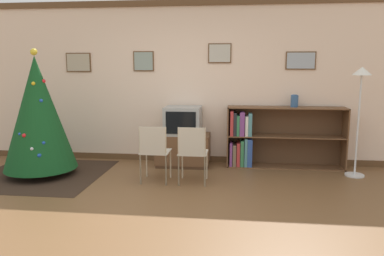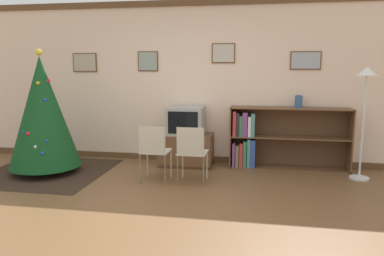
% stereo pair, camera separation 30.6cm
% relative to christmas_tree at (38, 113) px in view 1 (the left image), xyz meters
% --- Properties ---
extents(ground_plane, '(24.00, 24.00, 0.00)m').
position_rel_christmas_tree_xyz_m(ground_plane, '(2.04, -1.28, -0.94)').
color(ground_plane, brown).
extents(wall_back, '(8.39, 0.11, 2.70)m').
position_rel_christmas_tree_xyz_m(wall_back, '(2.04, 1.13, 0.41)').
color(wall_back, beige).
rests_on(wall_back, ground_plane).
extents(area_rug, '(1.83, 1.84, 0.01)m').
position_rel_christmas_tree_xyz_m(area_rug, '(-0.00, 0.00, -0.94)').
color(area_rug, '#332319').
rests_on(area_rug, ground_plane).
extents(christmas_tree, '(1.06, 1.06, 1.88)m').
position_rel_christmas_tree_xyz_m(christmas_tree, '(0.00, 0.00, 0.00)').
color(christmas_tree, maroon).
rests_on(christmas_tree, area_rug).
extents(tv_console, '(0.87, 0.53, 0.53)m').
position_rel_christmas_tree_xyz_m(tv_console, '(2.06, 0.79, -0.67)').
color(tv_console, '#4C311E').
rests_on(tv_console, ground_plane).
extents(television, '(0.58, 0.52, 0.45)m').
position_rel_christmas_tree_xyz_m(television, '(2.06, 0.79, -0.19)').
color(television, '#9E9E99').
rests_on(television, tv_console).
extents(folding_chair_left, '(0.40, 0.40, 0.82)m').
position_rel_christmas_tree_xyz_m(folding_chair_left, '(1.79, -0.19, -0.47)').
color(folding_chair_left, '#BCB29E').
rests_on(folding_chair_left, ground_plane).
extents(folding_chair_right, '(0.40, 0.40, 0.82)m').
position_rel_christmas_tree_xyz_m(folding_chair_right, '(2.33, -0.19, -0.47)').
color(folding_chair_right, '#BCB29E').
rests_on(folding_chair_right, ground_plane).
extents(bookshelf, '(1.87, 0.36, 0.99)m').
position_rel_christmas_tree_xyz_m(bookshelf, '(3.39, 0.89, -0.47)').
color(bookshelf, brown).
rests_on(bookshelf, ground_plane).
extents(vase, '(0.12, 0.12, 0.20)m').
position_rel_christmas_tree_xyz_m(vase, '(3.84, 0.92, 0.15)').
color(vase, '#335684').
rests_on(vase, bookshelf).
extents(standing_lamp, '(0.28, 0.28, 1.62)m').
position_rel_christmas_tree_xyz_m(standing_lamp, '(4.70, 0.49, 0.31)').
color(standing_lamp, silver).
rests_on(standing_lamp, ground_plane).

